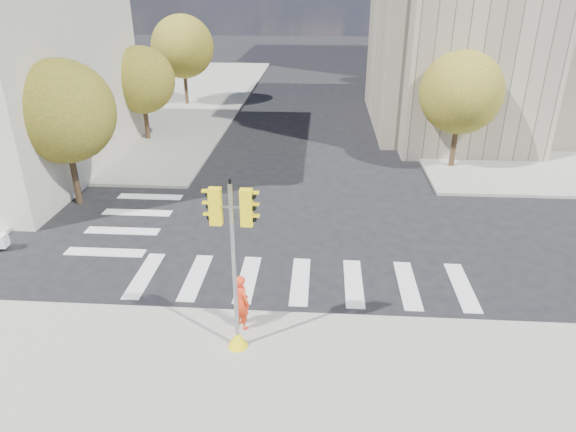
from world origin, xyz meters
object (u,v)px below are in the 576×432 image
Objects in this scene: lamp_near at (455,70)px; photographer at (242,302)px; lamp_far at (416,42)px; traffic_signal at (235,281)px.

photographer is at bearing -117.18° from lamp_near.
traffic_signal is at bearing -105.97° from lamp_far.
lamp_near is 22.05m from traffic_signal.
traffic_signal reaches higher than photographer.
lamp_near is 14.00m from lamp_far.
traffic_signal is 2.89× the size of photographer.
traffic_signal is (-9.64, -33.69, -2.34)m from lamp_far.
lamp_near is at bearing 65.12° from traffic_signal.
lamp_far is at bearing -58.98° from photographer.
lamp_near reaches higher than traffic_signal.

